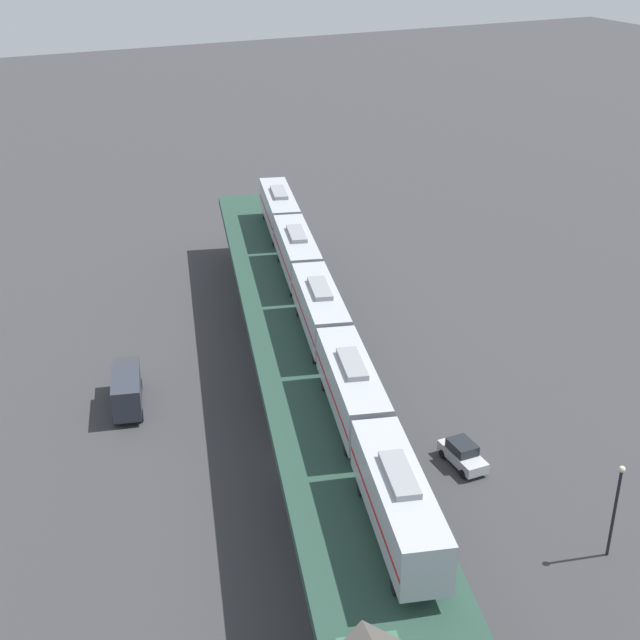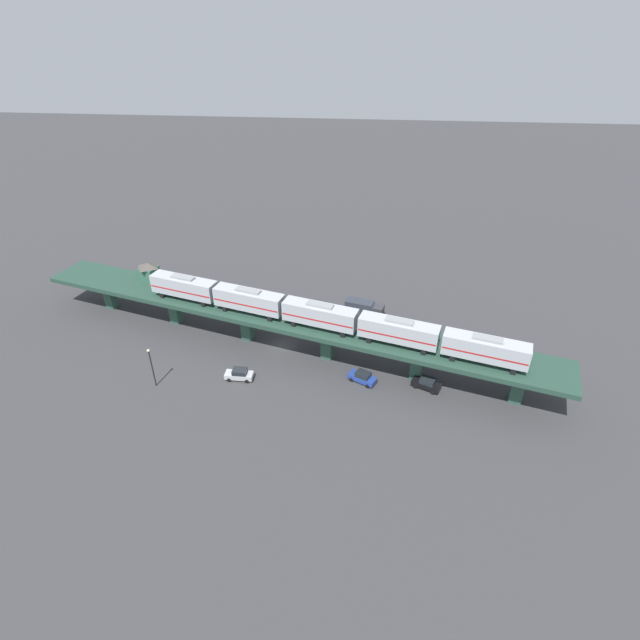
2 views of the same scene
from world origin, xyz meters
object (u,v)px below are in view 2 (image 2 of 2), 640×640
(street_car_black, at_px, (427,383))
(delivery_truck, at_px, (364,309))
(subway_train, at_px, (320,314))
(street_lamp, at_px, (152,365))
(signal_hut, at_px, (149,271))
(street_car_silver, at_px, (239,374))
(street_car_blue, at_px, (362,377))

(street_car_black, distance_m, delivery_truck, 22.42)
(subway_train, xyz_separation_m, street_car_black, (-5.46, -17.02, -8.13))
(street_car_black, xyz_separation_m, street_lamp, (-3.36, 41.86, 3.17))
(signal_hut, height_order, street_car_black, signal_hut)
(street_car_silver, height_order, street_lamp, street_lamp)
(street_car_black, xyz_separation_m, street_car_silver, (-0.53, 29.25, 0.00))
(signal_hut, distance_m, street_car_black, 54.25)
(street_car_black, relative_size, street_car_silver, 1.07)
(street_car_blue, distance_m, street_car_black, 9.90)
(subway_train, xyz_separation_m, street_car_blue, (-4.85, -7.14, -8.13))
(delivery_truck, relative_size, street_lamp, 1.09)
(delivery_truck, bearing_deg, subway_train, 154.60)
(street_car_blue, bearing_deg, signal_hut, 65.67)
(delivery_truck, bearing_deg, street_car_silver, 137.00)
(subway_train, bearing_deg, street_lamp, 109.55)
(subway_train, height_order, street_car_black, subway_train)
(street_lamp, bearing_deg, signal_hut, 20.78)
(delivery_truck, distance_m, street_lamp, 39.47)
(subway_train, height_order, signal_hut, subway_train)
(subway_train, distance_m, street_car_black, 19.64)
(street_car_silver, relative_size, delivery_truck, 0.59)
(street_car_silver, bearing_deg, street_car_black, -88.96)
(street_car_silver, distance_m, street_lamp, 13.31)
(street_car_blue, bearing_deg, subway_train, 55.80)
(street_car_black, xyz_separation_m, delivery_truck, (19.98, 10.13, 0.82))
(street_car_black, bearing_deg, delivery_truck, 26.87)
(signal_hut, height_order, delivery_truck, signal_hut)
(street_car_black, relative_size, street_lamp, 0.68)
(street_car_silver, xyz_separation_m, street_lamp, (-2.83, 12.61, 3.17))
(subway_train, xyz_separation_m, street_car_silver, (-6.00, 12.23, -8.13))
(subway_train, distance_m, signal_hut, 35.91)
(signal_hut, distance_m, street_car_silver, 29.59)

